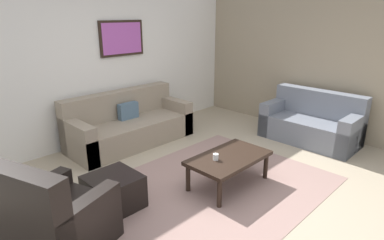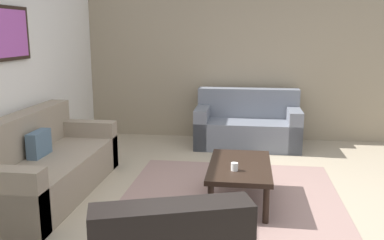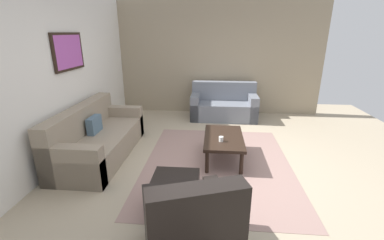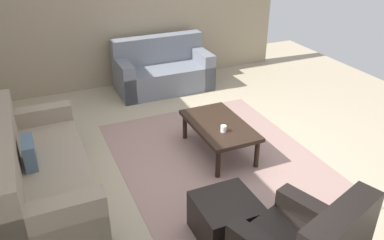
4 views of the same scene
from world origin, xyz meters
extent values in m
plane|color=tan|center=(0.00, 0.00, 0.00)|extent=(8.00, 8.00, 0.00)
cube|color=gray|center=(3.00, 0.00, 1.40)|extent=(0.12, 5.20, 2.80)
cube|color=gray|center=(0.00, 0.00, 0.00)|extent=(2.99, 2.36, 0.01)
cube|color=gray|center=(0.14, 2.00, 0.21)|extent=(2.14, 0.89, 0.42)
cube|color=gray|center=(0.14, 2.33, 0.44)|extent=(2.14, 0.24, 0.88)
cube|color=gray|center=(1.11, 2.00, 0.31)|extent=(0.20, 0.89, 0.62)
cube|color=slate|center=(0.17, 2.11, 0.56)|extent=(0.36, 0.12, 0.28)
cube|color=slate|center=(2.39, -0.16, 0.21)|extent=(0.81, 1.60, 0.42)
cube|color=slate|center=(2.68, -0.16, 0.44)|extent=(0.24, 1.60, 0.88)
cube|color=slate|center=(2.39, 0.54, 0.31)|extent=(0.81, 0.20, 0.62)
cube|color=slate|center=(2.39, -0.86, 0.31)|extent=(0.81, 0.20, 0.62)
cylinder|color=black|center=(-0.29, -0.35, 0.18)|extent=(0.06, 0.06, 0.36)
cylinder|color=black|center=(0.69, -0.35, 0.18)|extent=(0.06, 0.06, 0.36)
cylinder|color=black|center=(-0.29, 0.17, 0.18)|extent=(0.06, 0.06, 0.36)
cylinder|color=black|center=(0.69, 0.17, 0.18)|extent=(0.06, 0.06, 0.36)
cube|color=black|center=(0.20, -0.09, 0.39)|extent=(1.10, 0.64, 0.05)
cylinder|color=white|center=(-0.01, -0.04, 0.45)|extent=(0.07, 0.07, 0.08)
cube|color=black|center=(0.41, 2.52, 1.75)|extent=(0.87, 0.04, 0.61)
cube|color=#AE51A9|center=(0.41, 2.50, 1.75)|extent=(0.79, 0.01, 0.53)
camera|label=1|loc=(-2.84, -2.43, 2.17)|focal=30.09mm
camera|label=2|loc=(-4.01, -0.16, 1.77)|focal=39.22mm
camera|label=3|loc=(-3.82, 0.09, 2.06)|focal=24.25mm
camera|label=4|loc=(-3.62, 1.96, 2.72)|focal=36.84mm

